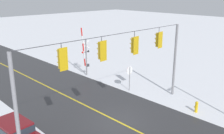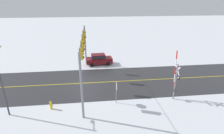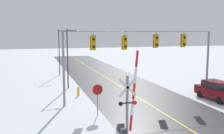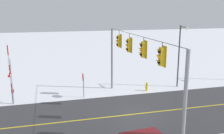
{
  "view_description": "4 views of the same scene",
  "coord_description": "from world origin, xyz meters",
  "px_view_note": "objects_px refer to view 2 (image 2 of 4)",
  "views": [
    {
      "loc": [
        11.42,
        11.2,
        8.82
      ],
      "look_at": [
        -2.8,
        -3.39,
        2.69
      ],
      "focal_mm": 40.6,
      "sensor_mm": 36.0,
      "label": 1
    },
    {
      "loc": [
        -20.68,
        -1.03,
        10.28
      ],
      "look_at": [
        -1.56,
        -3.24,
        2.67
      ],
      "focal_mm": 28.65,
      "sensor_mm": 36.0,
      "label": 2
    },
    {
      "loc": [
        -9.31,
        -21.45,
        6.12
      ],
      "look_at": [
        -3.14,
        -1.07,
        3.28
      ],
      "focal_mm": 41.57,
      "sensor_mm": 36.0,
      "label": 3
    },
    {
      "loc": [
        17.47,
        -6.53,
        8.01
      ],
      "look_at": [
        -3.72,
        -0.87,
        3.05
      ],
      "focal_mm": 40.56,
      "sensor_mm": 36.0,
      "label": 4
    }
  ],
  "objects_px": {
    "railroad_crossing": "(176,79)",
    "parked_car_maroon": "(99,59)",
    "stop_sign": "(116,88)",
    "fire_hydrant": "(51,105)",
    "streetlamp_near": "(1,76)"
  },
  "relations": [
    {
      "from": "railroad_crossing",
      "to": "parked_car_maroon",
      "type": "height_order",
      "value": "railroad_crossing"
    },
    {
      "from": "parked_car_maroon",
      "to": "fire_hydrant",
      "type": "bearing_deg",
      "value": 156.06
    },
    {
      "from": "railroad_crossing",
      "to": "streetlamp_near",
      "type": "distance_m",
      "value": 16.49
    },
    {
      "from": "railroad_crossing",
      "to": "fire_hydrant",
      "type": "height_order",
      "value": "railroad_crossing"
    },
    {
      "from": "stop_sign",
      "to": "fire_hydrant",
      "type": "bearing_deg",
      "value": 93.18
    },
    {
      "from": "streetlamp_near",
      "to": "parked_car_maroon",
      "type": "bearing_deg",
      "value": -36.5
    },
    {
      "from": "stop_sign",
      "to": "fire_hydrant",
      "type": "xyz_separation_m",
      "value": [
        -0.36,
        6.49,
        -1.25
      ]
    },
    {
      "from": "stop_sign",
      "to": "parked_car_maroon",
      "type": "bearing_deg",
      "value": 6.22
    },
    {
      "from": "stop_sign",
      "to": "parked_car_maroon",
      "type": "xyz_separation_m",
      "value": [
        11.45,
        1.25,
        -0.76
      ]
    },
    {
      "from": "railroad_crossing",
      "to": "fire_hydrant",
      "type": "xyz_separation_m",
      "value": [
        -0.46,
        12.69,
        -1.89
      ]
    },
    {
      "from": "railroad_crossing",
      "to": "parked_car_maroon",
      "type": "distance_m",
      "value": 13.65
    },
    {
      "from": "railroad_crossing",
      "to": "fire_hydrant",
      "type": "relative_size",
      "value": 5.95
    },
    {
      "from": "stop_sign",
      "to": "streetlamp_near",
      "type": "relative_size",
      "value": 0.36
    },
    {
      "from": "stop_sign",
      "to": "railroad_crossing",
      "type": "xyz_separation_m",
      "value": [
        0.1,
        -6.2,
        0.64
      ]
    },
    {
      "from": "railroad_crossing",
      "to": "parked_car_maroon",
      "type": "xyz_separation_m",
      "value": [
        11.35,
        7.45,
        -1.4
      ]
    }
  ]
}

